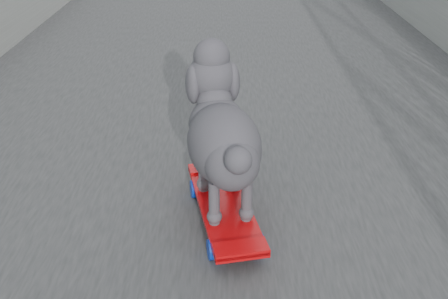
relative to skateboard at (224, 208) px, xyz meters
The scene contains 2 objects.
skateboard is the anchor object (origin of this frame).
poodle 0.24m from the skateboard, 101.67° to the left, with size 0.26×0.48×0.41m.
Camera 1 is at (-0.01, 3.36, 7.92)m, focal length 42.00 mm.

